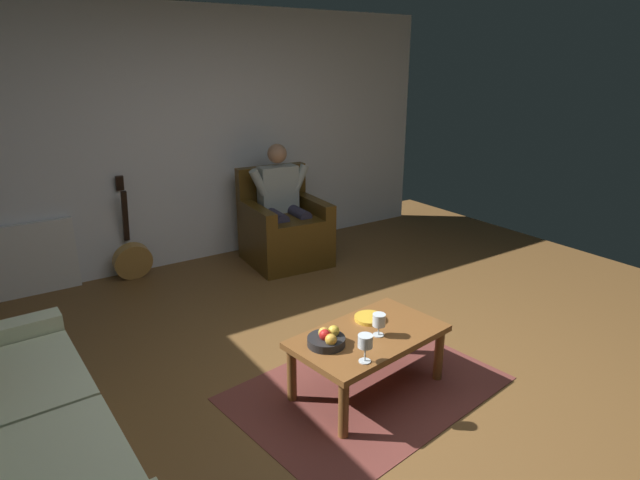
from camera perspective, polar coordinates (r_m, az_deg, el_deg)
ground_plane at (r=3.51m, az=6.84°, el=-16.32°), size 7.18×7.18×0.00m
wall_back at (r=5.56m, az=-13.62°, el=10.56°), size 5.74×0.06×2.53m
rug at (r=3.56m, az=5.07°, el=-15.59°), size 1.80×1.37×0.01m
armchair at (r=5.52m, az=-3.91°, el=1.03°), size 0.82×0.84×0.96m
person_seated at (r=5.43m, az=-4.02°, el=4.32°), size 0.66×0.58×1.22m
couch at (r=2.86m, az=-31.24°, el=-20.38°), size 0.88×1.84×0.90m
coffee_table at (r=3.39m, az=5.23°, el=-10.88°), size 1.03×0.68×0.40m
guitar at (r=5.40m, az=-19.58°, el=-1.74°), size 0.36×0.25×1.00m
radiator at (r=5.37m, az=-28.35°, el=-1.78°), size 0.69×0.06×0.66m
wine_glass_near at (r=3.30m, az=6.40°, el=-8.69°), size 0.08×0.08×0.14m
wine_glass_far at (r=3.01m, az=4.90°, el=-10.97°), size 0.09×0.09×0.17m
fruit_bowl at (r=3.20m, az=0.76°, el=-10.61°), size 0.23×0.23×0.11m
decorative_dish at (r=3.52m, az=5.34°, el=-8.37°), size 0.20×0.20×0.02m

